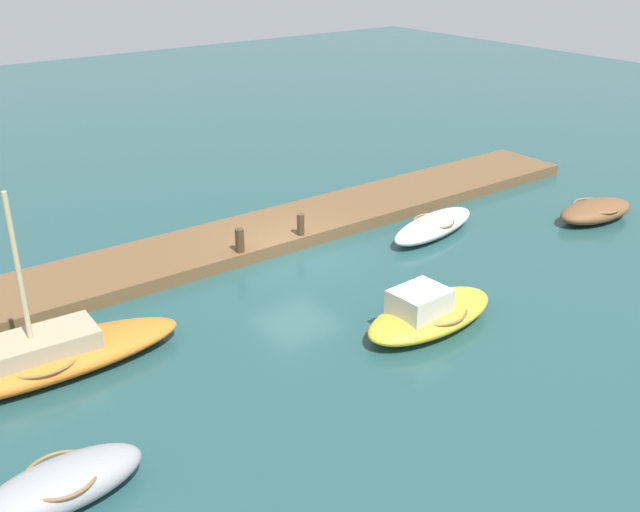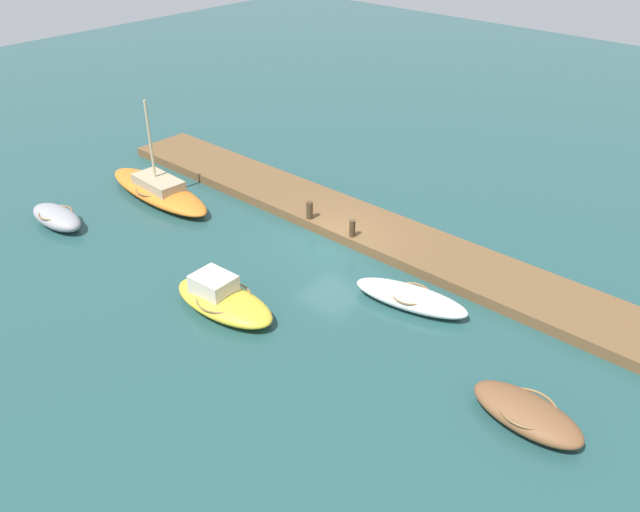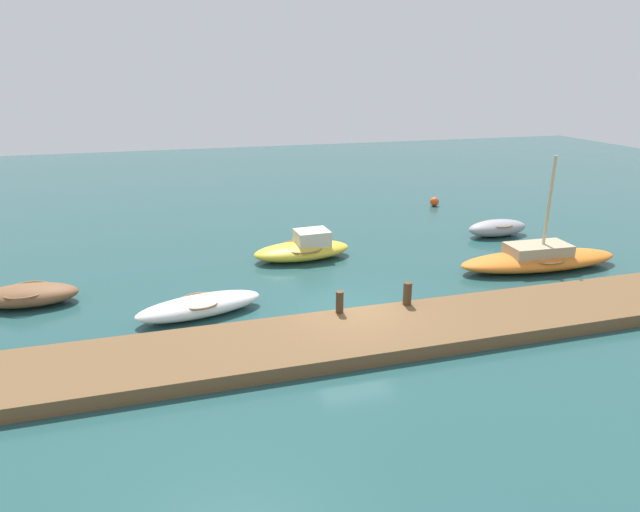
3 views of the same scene
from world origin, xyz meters
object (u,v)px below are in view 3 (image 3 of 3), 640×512
(motorboat_yellow, at_px, (304,249))
(dinghy_grey, at_px, (497,228))
(mooring_post_mid_west, at_px, (407,294))
(rowboat_brown, at_px, (27,295))
(mooring_post_west, at_px, (340,302))
(rowboat_white, at_px, (200,306))
(sailboat_orange, at_px, (539,258))
(marker_buoy, at_px, (434,202))

(motorboat_yellow, xyz_separation_m, dinghy_grey, (9.86, 0.65, -0.04))
(motorboat_yellow, xyz_separation_m, mooring_post_mid_west, (1.84, -6.40, 0.34))
(rowboat_brown, distance_m, mooring_post_west, 10.73)
(rowboat_brown, height_order, mooring_post_west, mooring_post_west)
(motorboat_yellow, bearing_deg, mooring_post_west, -97.26)
(rowboat_brown, relative_size, dinghy_grey, 1.10)
(motorboat_yellow, xyz_separation_m, rowboat_white, (-4.65, -4.50, -0.11))
(rowboat_white, relative_size, sailboat_orange, 0.62)
(rowboat_white, bearing_deg, mooring_post_mid_west, -27.98)
(rowboat_white, bearing_deg, dinghy_grey, 7.85)
(mooring_post_west, distance_m, marker_buoy, 16.87)
(rowboat_brown, distance_m, dinghy_grey, 20.29)
(motorboat_yellow, height_order, mooring_post_mid_west, motorboat_yellow)
(rowboat_white, relative_size, mooring_post_mid_west, 5.71)
(mooring_post_mid_west, bearing_deg, marker_buoy, 59.29)
(motorboat_yellow, xyz_separation_m, mooring_post_west, (-0.46, -6.40, 0.32))
(rowboat_brown, relative_size, mooring_post_mid_west, 4.46)
(rowboat_white, height_order, marker_buoy, rowboat_white)
(motorboat_yellow, height_order, mooring_post_west, motorboat_yellow)
(marker_buoy, bearing_deg, rowboat_white, -141.50)
(mooring_post_mid_west, bearing_deg, dinghy_grey, 41.31)
(rowboat_brown, xyz_separation_m, mooring_post_west, (9.79, -4.37, 0.41))
(dinghy_grey, height_order, mooring_post_west, mooring_post_west)
(sailboat_orange, bearing_deg, mooring_post_mid_west, -156.99)
(rowboat_brown, distance_m, marker_buoy, 21.98)
(mooring_post_west, bearing_deg, mooring_post_mid_west, 0.00)
(rowboat_brown, xyz_separation_m, mooring_post_mid_west, (12.09, -4.37, 0.43))
(rowboat_brown, height_order, rowboat_white, rowboat_brown)
(dinghy_grey, relative_size, sailboat_orange, 0.44)
(rowboat_white, bearing_deg, mooring_post_west, -36.05)
(mooring_post_west, relative_size, marker_buoy, 1.35)
(motorboat_yellow, relative_size, mooring_post_mid_west, 5.64)
(mooring_post_mid_west, distance_m, marker_buoy, 15.58)
(dinghy_grey, height_order, mooring_post_mid_west, mooring_post_mid_west)
(dinghy_grey, relative_size, mooring_post_mid_west, 4.07)
(rowboat_white, xyz_separation_m, sailboat_orange, (13.48, 0.70, 0.10))
(rowboat_white, bearing_deg, motorboat_yellow, 32.37)
(dinghy_grey, height_order, sailboat_orange, sailboat_orange)
(dinghy_grey, bearing_deg, rowboat_white, -161.49)
(rowboat_brown, xyz_separation_m, rowboat_white, (5.60, -2.47, -0.03))
(rowboat_brown, distance_m, mooring_post_mid_west, 12.87)
(rowboat_brown, bearing_deg, mooring_post_mid_west, -16.04)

